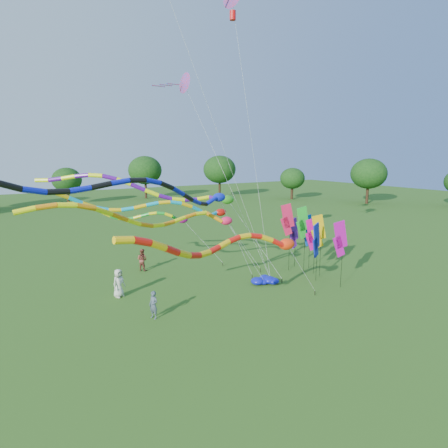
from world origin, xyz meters
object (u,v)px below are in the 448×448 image
tube_kite_orange (165,218)px  blue_nylon_heap (266,280)px  person_a (119,283)px  person_b (153,305)px  tube_kite_red (240,244)px  person_c (142,260)px

tube_kite_orange → blue_nylon_heap: size_ratio=10.09×
person_a → person_b: (0.73, -4.15, -0.13)m
person_a → person_b: bearing=-106.5°
tube_kite_red → tube_kite_orange: tube_kite_orange is taller
tube_kite_red → blue_nylon_heap: 8.52m
tube_kite_red → tube_kite_orange: bearing=115.8°
tube_kite_orange → person_c: bearing=69.2°
blue_nylon_heap → person_a: 9.97m
tube_kite_red → person_c: tube_kite_red is taller
person_a → person_c: (3.08, 4.50, -0.05)m
person_c → person_a: bearing=108.6°
person_c → tube_kite_red: bearing=147.4°
person_a → tube_kite_red: bearing=-89.0°
tube_kite_red → person_c: size_ratio=7.71×
tube_kite_orange → person_c: (1.62, 8.95, -4.76)m
tube_kite_orange → person_a: (-1.46, 4.45, -4.71)m
person_a → person_c: 5.45m
person_b → person_c: bearing=141.4°
tube_kite_orange → blue_nylon_heap: bearing=0.8°
tube_kite_orange → person_b: tube_kite_orange is taller
blue_nylon_heap → person_b: person_b is taller
blue_nylon_heap → person_c: bearing=131.4°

